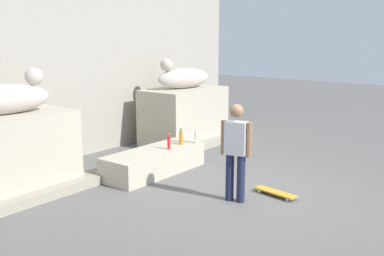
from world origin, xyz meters
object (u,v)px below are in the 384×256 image
statue_reclining_left (6,98)px  statue_reclining_right (183,77)px  skater (236,148)px  bottle_green (181,136)px  bottle_red (169,143)px  bottle_orange (181,139)px  bottle_clear (196,137)px  skateboard (276,192)px

statue_reclining_left → statue_reclining_right: size_ratio=0.99×
statue_reclining_right → skater: bearing=62.5°
statue_reclining_left → bottle_green: 3.68m
statue_reclining_left → bottle_red: (2.66, -1.39, -1.09)m
bottle_red → bottle_orange: 0.48m
bottle_red → statue_reclining_left: bearing=152.4°
statue_reclining_right → bottle_clear: size_ratio=5.44×
skater → statue_reclining_right: bearing=-52.0°
skateboard → bottle_orange: size_ratio=2.82×
bottle_green → bottle_clear: size_ratio=1.02×
statue_reclining_right → bottle_green: statue_reclining_right is taller
statue_reclining_left → skateboard: size_ratio=2.03×
statue_reclining_right → bottle_green: size_ratio=5.31×
bottle_clear → bottle_red: bearing=171.6°
skateboard → statue_reclining_left: bearing=44.8°
statue_reclining_right → bottle_green: (-1.53, -1.19, -1.10)m
skater → skateboard: (0.65, -0.43, -0.86)m
bottle_green → statue_reclining_right: bearing=37.9°
bottle_red → bottle_orange: (0.47, 0.07, -0.02)m
statue_reclining_left → bottle_clear: size_ratio=5.40×
statue_reclining_left → skater: size_ratio=1.00×
bottle_green → bottle_orange: (-0.17, -0.14, -0.01)m
skater → bottle_orange: bearing=-40.0°
statue_reclining_right → skater: size_ratio=1.01×
bottle_green → bottle_clear: bottle_green is taller
statue_reclining_left → skater: 4.04m
bottle_clear → statue_reclining_right: bearing=47.0°
skateboard → bottle_red: bottle_red is taller
statue_reclining_right → bottle_green: 2.23m
skateboard → bottle_green: (0.57, 2.62, 0.55)m
bottle_green → bottle_red: (-0.65, -0.21, 0.01)m
bottle_green → bottle_clear: 0.35m
statue_reclining_left → bottle_orange: statue_reclining_left is taller
statue_reclining_left → bottle_red: size_ratio=5.10×
statue_reclining_left → bottle_orange: size_ratio=5.73×
statue_reclining_left → statue_reclining_right: same height
skateboard → statue_reclining_right: bearing=-19.9°
statue_reclining_right → bottle_clear: bearing=58.7°
statue_reclining_left → skateboard: statue_reclining_left is taller
bottle_green → bottle_red: bottle_red is taller
bottle_orange → statue_reclining_left: bearing=157.2°
statue_reclining_right → bottle_orange: bearing=49.7°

